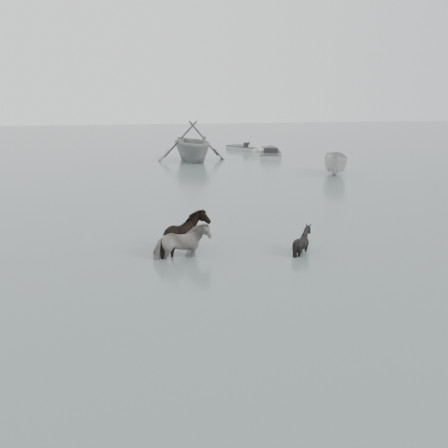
% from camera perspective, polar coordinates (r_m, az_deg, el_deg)
% --- Properties ---
extents(ground, '(140.00, 140.00, 0.00)m').
position_cam_1_polar(ground, '(15.80, -3.72, -3.76)').
color(ground, '#52615C').
rests_on(ground, ground).
extents(pony_pinto, '(1.86, 1.07, 1.48)m').
position_cam_1_polar(pony_pinto, '(15.49, -4.90, -1.30)').
color(pony_pinto, black).
rests_on(pony_pinto, ground).
extents(pony_dark, '(1.83, 1.98, 1.64)m').
position_cam_1_polar(pony_dark, '(15.98, -4.36, -0.49)').
color(pony_dark, black).
rests_on(pony_dark, ground).
extents(pony_black, '(1.23, 1.13, 1.21)m').
position_cam_1_polar(pony_black, '(16.27, 8.97, -1.13)').
color(pony_black, black).
rests_on(pony_black, ground).
extents(rowboat_trail, '(5.88, 6.60, 3.18)m').
position_cam_1_polar(rowboat_trail, '(38.07, -3.65, 9.57)').
color(rowboat_trail, '#979997').
rests_on(rowboat_trail, ground).
extents(boat_small, '(2.76, 4.09, 1.48)m').
position_cam_1_polar(boat_small, '(32.61, 12.69, 6.87)').
color(boat_small, '#AEAEA9').
rests_on(boat_small, ground).
extents(skiff_port, '(2.86, 4.86, 0.75)m').
position_cam_1_polar(skiff_port, '(40.12, 5.38, 8.06)').
color(skiff_port, '#969896').
rests_on(skiff_port, ground).
extents(skiff_mid, '(3.82, 4.93, 0.75)m').
position_cam_1_polar(skiff_mid, '(45.55, 2.45, 8.90)').
color(skiff_mid, '#A2A5A2').
rests_on(skiff_mid, ground).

